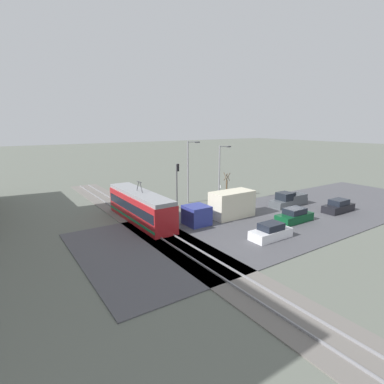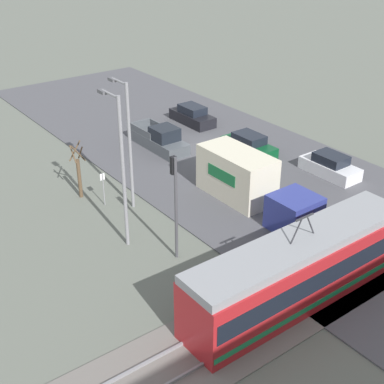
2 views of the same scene
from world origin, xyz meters
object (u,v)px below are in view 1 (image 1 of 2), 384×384
Objects in this scene: sedan_car_1 at (271,232)px; box_truck at (224,207)px; street_lamp_near_crossing at (189,168)px; no_parking_sign at (220,191)px; sedan_car_2 at (338,207)px; street_tree at (227,186)px; traffic_light_pole at (177,180)px; sedan_car_0 at (294,216)px; light_rail_tram at (140,207)px; street_lamp_mid_block at (220,170)px; pickup_truck at (288,201)px.

box_truck is at bearing 177.52° from sedan_car_1.
no_parking_sign is at bearing -104.08° from street_lamp_near_crossing.
sedan_car_2 is 15.30m from street_tree.
box_truck is 7.64m from traffic_light_pole.
street_lamp_near_crossing reaches higher than no_parking_sign.
box_truck reaches higher than sedan_car_1.
sedan_car_0 is 13.42m from street_tree.
sedan_car_0 is 1.06× the size of sedan_car_1.
box_truck is at bearing -164.18° from traffic_light_pole.
street_tree is (15.35, -7.54, 1.01)m from sedan_car_1.
sedan_car_1 is 16.38m from street_lamp_near_crossing.
street_tree is at bearing -93.96° from street_lamp_near_crossing.
light_rail_tram is at bearing 113.27° from street_lamp_near_crossing.
traffic_light_pole is at bearing 80.67° from street_lamp_mid_block.
street_lamp_mid_block is (1.45, -12.65, 2.88)m from light_rail_tram.
sedan_car_0 reaches higher than sedan_car_1.
box_truck is 4.05× the size of no_parking_sign.
sedan_car_0 is 15.23m from street_lamp_near_crossing.
light_rail_tram is at bearing 102.61° from street_tree.
street_lamp_near_crossing is 3.91× the size of no_parking_sign.
sedan_car_1 is at bearing 121.76° from pickup_truck.
box_truck reaches higher than sedan_car_2.
traffic_light_pole reaches higher than light_rail_tram.
traffic_light_pole reaches higher than box_truck.
traffic_light_pole is 7.72m from no_parking_sign.
sedan_car_1 is 1.95× the size of no_parking_sign.
box_truck is 1.52× the size of traffic_light_pole.
no_parking_sign is (13.15, 8.31, 0.61)m from sedan_car_2.
sedan_car_0 is at bearing 108.37° from sedan_car_1.
street_tree is 2.04m from no_parking_sign.
street_tree is (8.51, 3.50, 0.92)m from pickup_truck.
sedan_car_2 is 1.19× the size of street_tree.
street_lamp_near_crossing reaches higher than sedan_car_0.
sedan_car_2 is at bearing -151.23° from pickup_truck.
sedan_car_0 is at bearing -159.91° from street_lamp_near_crossing.
pickup_truck is 9.51m from no_parking_sign.
sedan_car_2 is 2.06× the size of no_parking_sign.
traffic_light_pole is at bearing 92.42° from no_parking_sign.
no_parking_sign reaches higher than pickup_truck.
street_lamp_mid_block is (11.27, 1.52, 3.87)m from sedan_car_0.
street_lamp_near_crossing is at bearing 20.09° from sedan_car_0.
sedan_car_0 is at bearing 86.09° from sedan_car_2.
traffic_light_pole is 2.66× the size of no_parking_sign.
sedan_car_2 is (-5.82, -13.65, -0.76)m from box_truck.
traffic_light_pole is 0.68× the size of street_lamp_near_crossing.
box_truck is 1.59× the size of pickup_truck.
sedan_car_2 is 19.67m from street_lamp_near_crossing.
sedan_car_1 is at bearing 153.83° from street_tree.
box_truck is 1.04× the size of street_lamp_near_crossing.
no_parking_sign is (12.61, 0.48, 0.62)m from sedan_car_0.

